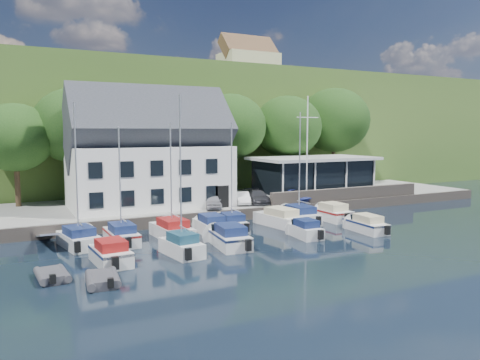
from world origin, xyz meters
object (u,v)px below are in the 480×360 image
Objects in this scene: car_blue at (292,195)px; car_silver at (213,201)px; boat_r1_5 at (279,217)px; boat_r2_0 at (111,251)px; boat_r1_2 at (171,177)px; car_dgrey at (257,197)px; boat_r1_6 at (300,169)px; boat_r1_7 at (331,211)px; boat_r2_4 at (366,223)px; car_white at (242,198)px; dinghy_0 at (52,274)px; boat_r1_4 at (232,178)px; harbor_building at (149,159)px; boat_r2_1 at (181,183)px; boat_r2_2 at (229,235)px; boat_r2_3 at (305,228)px; boat_r1_1 at (120,179)px; boat_r1_3 at (210,224)px; club_pavilion at (313,176)px; flagpole at (307,149)px; boat_r1_0 at (77,182)px; dinghy_1 at (102,278)px.

car_silver is at bearing 167.53° from car_blue.
boat_r2_0 is at bearing -169.81° from boat_r1_5.
boat_r2_0 is (-5.43, -4.82, -3.83)m from boat_r1_2.
car_dgrey is 0.47× the size of boat_r1_2.
boat_r1_7 is (3.20, -0.39, -3.87)m from boat_r1_6.
boat_r2_4 is at bearing -22.37° from boat_r1_2.
boat_r1_5 is at bearing -67.44° from car_white.
boat_r1_4 is at bearing 22.86° from dinghy_0.
harbor_building is 14.45m from boat_r2_1.
boat_r2_2 reaches higher than boat_r2_3.
harbor_building is 19.34m from dinghy_0.
boat_r1_1 is 1.63× the size of boat_r1_3.
boat_r2_3 is (-10.10, -13.08, -2.36)m from club_pavilion.
flagpole is 1.81× the size of boat_r1_7.
boat_r2_4 is at bearing -15.71° from boat_r1_1.
boat_r1_2 is 1.61× the size of boat_r1_7.
flagpole reaches higher than boat_r2_0.
car_blue is (5.29, -0.56, 0.05)m from car_white.
car_white is 0.34× the size of flagpole.
boat_r1_1 is (-14.43, -6.37, 2.92)m from car_dgrey.
car_dgrey is 6.42m from boat_r1_6.
boat_r2_2 is 11.76m from dinghy_0.
boat_r1_7 is 2.08× the size of dinghy_0.
club_pavilion reaches higher than car_white.
boat_r2_2 is at bearing -89.10° from car_silver.
boat_r1_0 is at bearing -148.73° from car_dgrey.
boat_r1_6 is (6.53, 0.13, 0.44)m from boat_r1_4.
boat_r2_4 is at bearing -32.26° from car_silver.
boat_r2_4 is at bearing -97.08° from flagpole.
boat_r2_2 is at bearing -153.77° from car_blue.
car_blue is 21.89m from boat_r1_0.
flagpole reaches higher than boat_r1_4.
car_dgrey is at bearing 9.23° from boat_r1_0.
boat_r1_7 is (0.50, -5.54, -0.85)m from car_blue.
boat_r2_0 is at bearing -169.44° from boat_r2_2.
boat_r1_4 is 10.32m from boat_r1_7.
boat_r1_0 is at bearing 179.52° from boat_r1_7.
boat_r2_4 is (-0.62, -5.13, -0.09)m from boat_r1_7.
harbor_building is 1.57× the size of boat_r1_2.
car_dgrey is 1.60× the size of dinghy_0.
boat_r1_3 is 0.99× the size of boat_r1_7.
club_pavilion reaches higher than dinghy_0.
dinghy_0 is (-24.38, -11.54, -5.81)m from flagpole.
harbor_building is at bearing 62.10° from boat_r1_1.
boat_r1_5 is 1.54× the size of boat_r2_3.
boat_r1_3 is at bearing 47.77° from dinghy_1.
car_blue is 0.59× the size of boat_r2_2.
flagpole is 1.79× the size of boat_r2_4.
boat_r1_2 is at bearing -179.33° from boat_r1_7.
flagpole is 1.13× the size of boat_r1_1.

